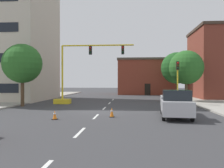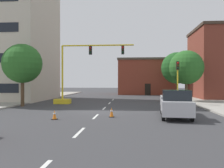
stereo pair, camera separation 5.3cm
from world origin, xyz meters
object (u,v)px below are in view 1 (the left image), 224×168
at_px(tree_left_near, 22,64).
at_px(traffic_cone_roadside_b, 55,115).
at_px(tree_right_mid, 186,68).
at_px(tree_right_far, 177,68).
at_px(traffic_cone_roadside_a, 112,112).
at_px(traffic_signal_gantry, 72,84).
at_px(traffic_light_pole_right, 178,73).
at_px(pickup_truck_silver, 175,104).

distance_m(tree_left_near, traffic_cone_roadside_b, 11.01).
distance_m(tree_right_mid, traffic_cone_roadside_b, 19.84).
relative_size(tree_right_mid, tree_right_far, 0.86).
height_order(tree_right_mid, traffic_cone_roadside_a, tree_right_mid).
distance_m(traffic_signal_gantry, tree_left_near, 5.96).
bearing_deg(traffic_cone_roadside_a, tree_right_mid, 58.72).
xyz_separation_m(traffic_light_pole_right, traffic_cone_roadside_b, (-10.22, -10.78, -3.22)).
bearing_deg(tree_left_near, traffic_cone_roadside_a, -34.45).
bearing_deg(traffic_cone_roadside_a, traffic_light_pole_right, 55.46).
relative_size(tree_right_mid, pickup_truck_silver, 1.17).
bearing_deg(traffic_cone_roadside_a, tree_left_near, 145.55).
relative_size(traffic_light_pole_right, traffic_cone_roadside_a, 6.65).
xyz_separation_m(pickup_truck_silver, traffic_cone_roadside_a, (-4.59, -0.38, -0.62)).
bearing_deg(traffic_cone_roadside_a, traffic_cone_roadside_b, -159.52).
distance_m(traffic_light_pole_right, tree_right_far, 15.59).
relative_size(traffic_light_pole_right, traffic_cone_roadside_b, 7.56).
bearing_deg(tree_right_mid, tree_left_near, -159.02).
xyz_separation_m(tree_right_mid, pickup_truck_silver, (-3.77, -13.39, -3.39)).
bearing_deg(traffic_cone_roadside_b, tree_left_near, 126.73).
bearing_deg(traffic_signal_gantry, traffic_cone_roadside_b, -81.80).
bearing_deg(tree_right_mid, traffic_cone_roadside_a, -121.28).
bearing_deg(tree_right_mid, traffic_signal_gantry, -165.00).
distance_m(traffic_light_pole_right, pickup_truck_silver, 9.54).
height_order(tree_right_far, traffic_cone_roadside_a, tree_right_far).
distance_m(traffic_light_pole_right, traffic_cone_roadside_b, 15.20).
distance_m(tree_right_far, pickup_truck_silver, 25.02).
distance_m(tree_left_near, traffic_cone_roadside_a, 12.65).
bearing_deg(tree_left_near, traffic_signal_gantry, 36.56).
relative_size(tree_left_near, pickup_truck_silver, 1.17).
bearing_deg(tree_left_near, tree_right_mid, 20.98).
distance_m(traffic_signal_gantry, traffic_cone_roadside_b, 11.76).
distance_m(traffic_cone_roadside_a, traffic_cone_roadside_b, 4.02).
height_order(tree_left_near, traffic_cone_roadside_a, tree_left_near).
distance_m(traffic_signal_gantry, pickup_truck_silver, 14.00).
bearing_deg(tree_right_mid, tree_right_far, 85.43).
bearing_deg(traffic_signal_gantry, traffic_cone_roadside_a, -61.70).
relative_size(tree_right_far, traffic_cone_roadside_a, 10.58).
height_order(pickup_truck_silver, traffic_cone_roadside_b, pickup_truck_silver).
relative_size(traffic_signal_gantry, pickup_truck_silver, 1.65).
distance_m(tree_right_mid, tree_right_far, 10.93).
bearing_deg(traffic_light_pole_right, tree_right_mid, 66.49).
bearing_deg(pickup_truck_silver, tree_right_mid, 74.27).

